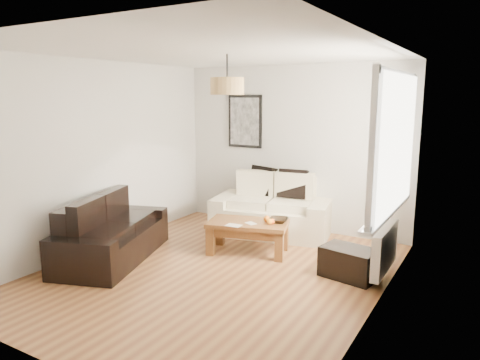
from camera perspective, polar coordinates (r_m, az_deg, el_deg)
The scene contains 21 objects.
floor at distance 5.56m, azimuth -3.20°, elevation -11.71°, with size 4.50×4.50×0.00m, color brown.
ceiling at distance 5.16m, azimuth -3.51°, elevation 16.06°, with size 3.80×4.50×0.00m, color white, non-canonical shape.
wall_back at distance 7.17m, azimuth 6.70°, elevation 4.08°, with size 3.80×0.04×2.60m, color silver, non-canonical shape.
wall_front at distance 3.59m, azimuth -23.69°, elevation -3.35°, with size 3.80×0.04×2.60m, color silver, non-canonical shape.
wall_left at distance 6.44m, azimuth -17.57°, elevation 2.91°, with size 0.04×4.50×2.60m, color silver, non-canonical shape.
wall_right at distance 4.45m, azimuth 17.47°, elevation -0.36°, with size 0.04×4.50×2.60m, color silver, non-canonical shape.
window_bay at distance 5.19m, azimuth 19.24°, elevation 4.40°, with size 0.14×1.90×1.60m, color white, non-canonical shape.
radiator at distance 5.46m, azimuth 18.03°, elevation -8.39°, with size 0.10×0.90×0.52m, color white.
poster at distance 7.49m, azimuth 0.66°, elevation 7.50°, with size 0.62×0.04×0.87m, color black, non-canonical shape.
pendant_shade at distance 5.39m, azimuth -1.65°, elevation 11.90°, with size 0.40×0.40×0.20m, color tan.
loveseat_cream at distance 6.95m, azimuth 4.12°, elevation -3.31°, with size 1.77×0.96×0.88m, color beige, non-canonical shape.
sofa_leather at distance 6.11m, azimuth -16.02°, elevation -6.20°, with size 1.78×0.87×0.77m, color black, non-canonical shape.
coffee_table at distance 6.15m, azimuth 1.04°, elevation -7.29°, with size 1.07×0.58×0.44m, color brown, non-canonical shape.
ottoman at distance 5.50m, azimuth 13.81°, elevation -10.24°, with size 0.63×0.41×0.36m, color black.
cushion_left at distance 7.18m, azimuth 2.89°, elevation -0.07°, with size 0.46×0.14×0.46m, color black.
cushion_right at distance 6.96m, azimuth 6.77°, elevation -0.51°, with size 0.45×0.14×0.45m, color black.
fruit_bowl at distance 6.05m, azimuth 5.00°, elevation -5.13°, with size 0.26×0.26×0.06m, color black.
orange_a at distance 5.94m, azimuth 3.82°, elevation -5.33°, with size 0.07×0.07×0.07m, color orange.
orange_b at distance 5.96m, azimuth 4.15°, elevation -5.28°, with size 0.07×0.07×0.07m, color #F95B14.
orange_c at distance 6.08m, azimuth 3.44°, elevation -4.96°, with size 0.08×0.08×0.08m, color orange.
papers at distance 5.89m, azimuth -0.82°, elevation -5.82°, with size 0.20×0.14×0.01m, color silver.
Camera 1 is at (2.85, -4.27, 2.11)m, focal length 33.38 mm.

